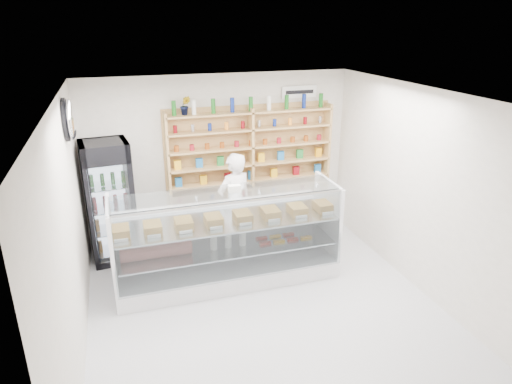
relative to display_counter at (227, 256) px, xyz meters
name	(u,v)px	position (x,y,z in m)	size (l,w,h in m)	color
room	(267,214)	(0.29, -0.95, 1.02)	(5.00, 5.00, 5.00)	#B4B4B9
display_counter	(227,256)	(0.00, 0.00, 0.00)	(3.19, 0.95, 1.39)	white
shop_worker	(235,204)	(0.33, 0.78, 0.47)	(0.61, 0.40, 1.69)	silver
drinks_cooler	(110,202)	(-1.56, 1.16, 0.59)	(0.76, 0.74, 1.92)	black
wall_shelving	(251,147)	(0.79, 1.39, 1.22)	(2.84, 0.28, 1.33)	tan
potted_plant	(185,105)	(-0.28, 1.39, 1.97)	(0.16, 0.13, 0.30)	#1E6626
security_mirror	(70,119)	(-1.88, 0.25, 2.07)	(0.15, 0.50, 0.50)	silver
wall_sign	(299,92)	(1.69, 1.52, 2.07)	(0.62, 0.03, 0.20)	white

